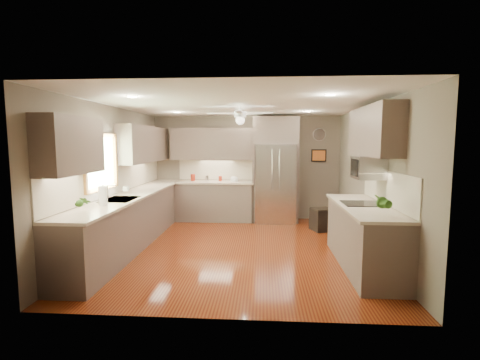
# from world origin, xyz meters

# --- Properties ---
(floor) EXTENTS (5.00, 5.00, 0.00)m
(floor) POSITION_xyz_m (0.00, 0.00, 0.00)
(floor) COLOR #4A1509
(floor) RESTS_ON ground
(ceiling) EXTENTS (5.00, 5.00, 0.00)m
(ceiling) POSITION_xyz_m (0.00, 0.00, 2.50)
(ceiling) COLOR white
(ceiling) RESTS_ON ground
(wall_back) EXTENTS (4.50, 0.00, 4.50)m
(wall_back) POSITION_xyz_m (0.00, 2.50, 1.25)
(wall_back) COLOR #6C6052
(wall_back) RESTS_ON ground
(wall_front) EXTENTS (4.50, 0.00, 4.50)m
(wall_front) POSITION_xyz_m (0.00, -2.50, 1.25)
(wall_front) COLOR #6C6052
(wall_front) RESTS_ON ground
(wall_left) EXTENTS (0.00, 5.00, 5.00)m
(wall_left) POSITION_xyz_m (-2.25, 0.00, 1.25)
(wall_left) COLOR #6C6052
(wall_left) RESTS_ON ground
(wall_right) EXTENTS (0.00, 5.00, 5.00)m
(wall_right) POSITION_xyz_m (2.25, 0.00, 1.25)
(wall_right) COLOR #6C6052
(wall_right) RESTS_ON ground
(canister_a) EXTENTS (0.11, 0.11, 0.17)m
(canister_a) POSITION_xyz_m (-1.27, 2.24, 1.02)
(canister_a) COLOR maroon
(canister_a) RESTS_ON back_run
(canister_b) EXTENTS (0.09, 0.09, 0.13)m
(canister_b) POSITION_xyz_m (-0.92, 2.21, 1.01)
(canister_b) COLOR silver
(canister_b) RESTS_ON back_run
(canister_d) EXTENTS (0.10, 0.10, 0.12)m
(canister_d) POSITION_xyz_m (-0.61, 2.25, 1.00)
(canister_d) COLOR maroon
(canister_d) RESTS_ON back_run
(soap_bottle) EXTENTS (0.10, 0.10, 0.19)m
(soap_bottle) POSITION_xyz_m (-2.06, 0.11, 1.03)
(soap_bottle) COLOR white
(soap_bottle) RESTS_ON left_run
(potted_plant_left) EXTENTS (0.16, 0.12, 0.30)m
(potted_plant_left) POSITION_xyz_m (-1.94, -1.67, 1.09)
(potted_plant_left) COLOR #2D5819
(potted_plant_left) RESTS_ON left_run
(potted_plant_right) EXTENTS (0.22, 0.20, 0.35)m
(potted_plant_right) POSITION_xyz_m (1.91, -1.54, 1.11)
(potted_plant_right) COLOR #2D5819
(potted_plant_right) RESTS_ON right_run
(bowl) EXTENTS (0.24, 0.24, 0.05)m
(bowl) POSITION_xyz_m (-0.27, 2.17, 0.96)
(bowl) COLOR beige
(bowl) RESTS_ON back_run
(left_run) EXTENTS (0.65, 4.70, 1.45)m
(left_run) POSITION_xyz_m (-1.95, 0.15, 0.48)
(left_run) COLOR brown
(left_run) RESTS_ON ground
(back_run) EXTENTS (1.85, 0.65, 1.45)m
(back_run) POSITION_xyz_m (-0.72, 2.20, 0.48)
(back_run) COLOR brown
(back_run) RESTS_ON ground
(uppers) EXTENTS (4.50, 4.70, 0.95)m
(uppers) POSITION_xyz_m (-0.74, 0.71, 1.87)
(uppers) COLOR brown
(uppers) RESTS_ON wall_left
(window) EXTENTS (0.05, 1.12, 0.92)m
(window) POSITION_xyz_m (-2.22, -0.50, 1.55)
(window) COLOR #BFF2B2
(window) RESTS_ON wall_left
(sink) EXTENTS (0.50, 0.70, 0.32)m
(sink) POSITION_xyz_m (-1.93, -0.50, 0.91)
(sink) COLOR silver
(sink) RESTS_ON left_run
(refrigerator) EXTENTS (1.06, 0.75, 2.45)m
(refrigerator) POSITION_xyz_m (0.70, 2.16, 1.19)
(refrigerator) COLOR silver
(refrigerator) RESTS_ON ground
(right_run) EXTENTS (0.70, 2.20, 1.45)m
(right_run) POSITION_xyz_m (1.93, -0.80, 0.48)
(right_run) COLOR brown
(right_run) RESTS_ON ground
(microwave) EXTENTS (0.43, 0.55, 0.34)m
(microwave) POSITION_xyz_m (2.03, -0.55, 1.48)
(microwave) COLOR silver
(microwave) RESTS_ON wall_right
(ceiling_fan) EXTENTS (1.18, 1.18, 0.32)m
(ceiling_fan) POSITION_xyz_m (-0.00, 0.30, 2.33)
(ceiling_fan) COLOR white
(ceiling_fan) RESTS_ON ceiling
(recessed_lights) EXTENTS (2.84, 3.14, 0.01)m
(recessed_lights) POSITION_xyz_m (-0.04, 0.40, 2.49)
(recessed_lights) COLOR white
(recessed_lights) RESTS_ON ceiling
(wall_clock) EXTENTS (0.30, 0.03, 0.30)m
(wall_clock) POSITION_xyz_m (1.75, 2.48, 2.05)
(wall_clock) COLOR white
(wall_clock) RESTS_ON wall_back
(framed_print) EXTENTS (0.36, 0.03, 0.30)m
(framed_print) POSITION_xyz_m (1.75, 2.48, 1.55)
(framed_print) COLOR black
(framed_print) RESTS_ON wall_back
(stool) EXTENTS (0.52, 0.52, 0.48)m
(stool) POSITION_xyz_m (1.68, 1.37, 0.24)
(stool) COLOR black
(stool) RESTS_ON ground
(paper_towel) EXTENTS (0.12, 0.12, 0.31)m
(paper_towel) POSITION_xyz_m (-1.94, -1.07, 1.08)
(paper_towel) COLOR white
(paper_towel) RESTS_ON left_run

